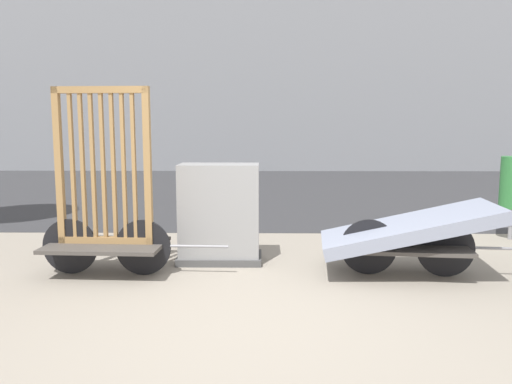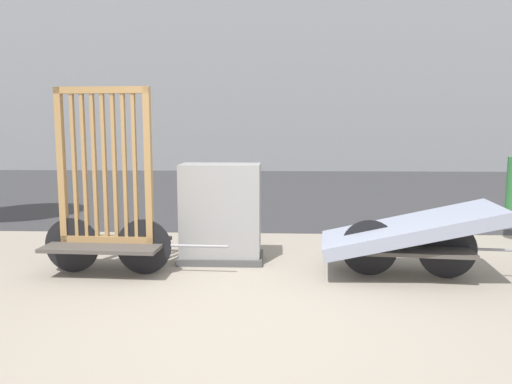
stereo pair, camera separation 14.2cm
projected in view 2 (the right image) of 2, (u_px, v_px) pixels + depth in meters
ground_plane at (249, 325)px, 3.98m from camera, size 60.00×60.00×0.00m
road_strip at (268, 189)px, 12.59m from camera, size 56.00×10.46×0.01m
building_facade at (271, 36)px, 19.10m from camera, size 48.00×4.00×10.04m
bike_cart_with_bedframe at (107, 212)px, 5.32m from camera, size 2.01×0.80×1.98m
bike_cart_with_mattress at (409, 233)px, 5.22m from camera, size 2.25×1.09×0.79m
utility_cabinet at (221, 217)px, 5.81m from camera, size 0.98×0.54×1.15m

